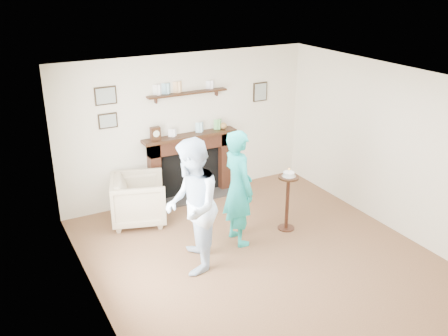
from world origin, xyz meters
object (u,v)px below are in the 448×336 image
Objects in this scene: armchair at (140,221)px; pedestal_table at (288,192)px; man at (193,267)px; woman at (238,240)px.

pedestal_table reaches higher than armchair.
man is (0.20, -1.60, 0.00)m from armchair.
armchair is at bearing 41.42° from woman.
man reaches higher than woman.
pedestal_table reaches higher than woman.
woman reaches higher than armchair.
man is at bearing -155.40° from armchair.
armchair is 1.66m from woman.
woman is 1.70× the size of pedestal_table.
woman is (0.88, 0.33, 0.00)m from man.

